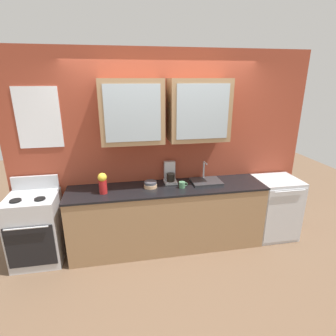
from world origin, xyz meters
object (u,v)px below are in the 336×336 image
(stove_range, at_px, (36,229))
(sink_faucet, at_px, (206,181))
(coffee_maker, at_px, (170,175))
(cup_near_sink, at_px, (182,185))
(vase, at_px, (103,183))
(dishwasher, at_px, (274,207))
(bowl_stack, at_px, (150,184))

(stove_range, bearing_deg, sink_faucet, 1.70)
(coffee_maker, bearing_deg, stove_range, -174.22)
(cup_near_sink, bearing_deg, coffee_maker, 117.02)
(vase, relative_size, dishwasher, 0.30)
(cup_near_sink, bearing_deg, stove_range, 178.40)
(stove_range, relative_size, coffee_maker, 3.73)
(vase, relative_size, coffee_maker, 0.93)
(stove_range, bearing_deg, cup_near_sink, -1.60)
(stove_range, distance_m, coffee_maker, 1.87)
(sink_faucet, xyz_separation_m, vase, (-1.39, -0.12, 0.12))
(sink_faucet, bearing_deg, cup_near_sink, -162.09)
(stove_range, xyz_separation_m, sink_faucet, (2.27, 0.07, 0.47))
(sink_faucet, relative_size, dishwasher, 0.45)
(bowl_stack, distance_m, coffee_maker, 0.33)
(stove_range, height_order, vase, vase)
(coffee_maker, bearing_deg, sink_faucet, -12.98)
(sink_faucet, height_order, coffee_maker, coffee_maker)
(cup_near_sink, bearing_deg, dishwasher, 1.94)
(dishwasher, xyz_separation_m, coffee_maker, (-1.55, 0.18, 0.56))
(dishwasher, bearing_deg, stove_range, 179.93)
(sink_faucet, height_order, vase, sink_faucet)
(dishwasher, bearing_deg, vase, -178.91)
(sink_faucet, distance_m, coffee_maker, 0.51)
(stove_range, distance_m, sink_faucet, 2.32)
(coffee_maker, bearing_deg, dishwasher, -6.77)
(vase, height_order, cup_near_sink, vase)
(stove_range, bearing_deg, vase, -3.31)
(stove_range, relative_size, vase, 4.00)
(stove_range, relative_size, bowl_stack, 6.15)
(dishwasher, bearing_deg, coffee_maker, 173.23)
(dishwasher, bearing_deg, bowl_stack, 178.80)
(stove_range, distance_m, vase, 1.06)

